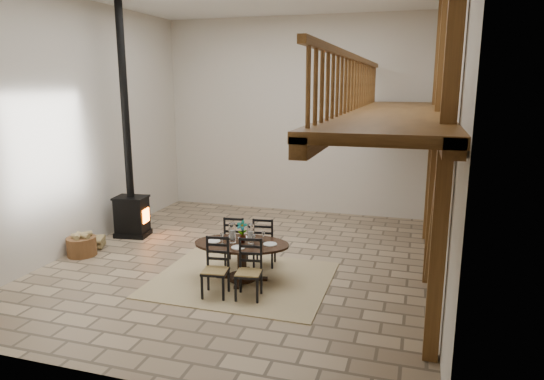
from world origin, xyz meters
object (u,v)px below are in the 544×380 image
(dining_table, at_px, (242,258))
(log_stack, at_px, (96,242))
(wood_stove, at_px, (130,187))
(log_basket, at_px, (82,245))

(dining_table, xyz_separation_m, log_stack, (-3.52, 0.72, -0.29))
(wood_stove, bearing_deg, log_basket, -108.22)
(wood_stove, distance_m, log_basket, 1.68)
(dining_table, height_order, log_stack, dining_table)
(log_basket, bearing_deg, dining_table, -3.85)
(dining_table, relative_size, log_basket, 3.40)
(log_basket, distance_m, log_stack, 0.50)
(dining_table, height_order, log_basket, dining_table)
(log_stack, bearing_deg, log_basket, -85.26)
(log_basket, relative_size, log_stack, 1.08)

